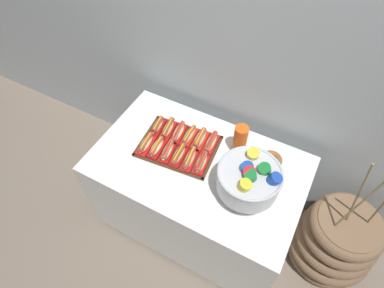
# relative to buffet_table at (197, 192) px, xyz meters

# --- Properties ---
(ground_plane) EXTENTS (10.00, 10.00, 0.00)m
(ground_plane) POSITION_rel_buffet_table_xyz_m (0.00, 0.00, -0.39)
(ground_plane) COLOR #7A6B5B
(back_wall) EXTENTS (6.00, 0.10, 2.60)m
(back_wall) POSITION_rel_buffet_table_xyz_m (0.00, 0.54, 0.91)
(back_wall) COLOR #B2BCC1
(back_wall) RESTS_ON ground_plane
(buffet_table) EXTENTS (1.31, 0.80, 0.75)m
(buffet_table) POSITION_rel_buffet_table_xyz_m (0.00, 0.00, 0.00)
(buffet_table) COLOR white
(buffet_table) RESTS_ON ground_plane
(floor_vase) EXTENTS (0.56, 0.56, 1.13)m
(floor_vase) POSITION_rel_buffet_table_xyz_m (0.96, 0.18, -0.13)
(floor_vase) COLOR brown
(floor_vase) RESTS_ON ground_plane
(serving_tray) EXTENTS (0.51, 0.41, 0.01)m
(serving_tray) POSITION_rel_buffet_table_xyz_m (-0.17, 0.05, 0.36)
(serving_tray) COLOR #472B19
(serving_tray) RESTS_ON buffet_table
(hot_dog_0) EXTENTS (0.09, 0.18, 0.06)m
(hot_dog_0) POSITION_rel_buffet_table_xyz_m (-0.35, -0.05, 0.39)
(hot_dog_0) COLOR red
(hot_dog_0) RESTS_ON serving_tray
(hot_dog_1) EXTENTS (0.08, 0.17, 0.06)m
(hot_dog_1) POSITION_rel_buffet_table_xyz_m (-0.27, -0.04, 0.39)
(hot_dog_1) COLOR #B21414
(hot_dog_1) RESTS_ON serving_tray
(hot_dog_2) EXTENTS (0.09, 0.18, 0.06)m
(hot_dog_2) POSITION_rel_buffet_table_xyz_m (-0.20, -0.03, 0.39)
(hot_dog_2) COLOR #B21414
(hot_dog_2) RESTS_ON serving_tray
(hot_dog_3) EXTENTS (0.08, 0.18, 0.06)m
(hot_dog_3) POSITION_rel_buffet_table_xyz_m (-0.12, -0.02, 0.39)
(hot_dog_3) COLOR #B21414
(hot_dog_3) RESTS_ON serving_tray
(hot_dog_4) EXTENTS (0.09, 0.18, 0.06)m
(hot_dog_4) POSITION_rel_buffet_table_xyz_m (-0.05, -0.02, 0.39)
(hot_dog_4) COLOR red
(hot_dog_4) RESTS_ON serving_tray
(hot_dog_5) EXTENTS (0.08, 0.17, 0.06)m
(hot_dog_5) POSITION_rel_buffet_table_xyz_m (0.02, -0.01, 0.39)
(hot_dog_5) COLOR red
(hot_dog_5) RESTS_ON serving_tray
(hot_dog_6) EXTENTS (0.08, 0.16, 0.06)m
(hot_dog_6) POSITION_rel_buffet_table_xyz_m (-0.36, 0.12, 0.39)
(hot_dog_6) COLOR #B21414
(hot_dog_6) RESTS_ON serving_tray
(hot_dog_7) EXTENTS (0.09, 0.18, 0.06)m
(hot_dog_7) POSITION_rel_buffet_table_xyz_m (-0.29, 0.13, 0.39)
(hot_dog_7) COLOR #B21414
(hot_dog_7) RESTS_ON serving_tray
(hot_dog_8) EXTENTS (0.09, 0.19, 0.06)m
(hot_dog_8) POSITION_rel_buffet_table_xyz_m (-0.22, 0.13, 0.39)
(hot_dog_8) COLOR #B21414
(hot_dog_8) RESTS_ON serving_tray
(hot_dog_9) EXTENTS (0.07, 0.17, 0.06)m
(hot_dog_9) POSITION_rel_buffet_table_xyz_m (-0.14, 0.14, 0.39)
(hot_dog_9) COLOR red
(hot_dog_9) RESTS_ON serving_tray
(hot_dog_10) EXTENTS (0.08, 0.18, 0.06)m
(hot_dog_10) POSITION_rel_buffet_table_xyz_m (-0.07, 0.15, 0.39)
(hot_dog_10) COLOR red
(hot_dog_10) RESTS_ON serving_tray
(hot_dog_11) EXTENTS (0.08, 0.18, 0.06)m
(hot_dog_11) POSITION_rel_buffet_table_xyz_m (0.01, 0.16, 0.39)
(hot_dog_11) COLOR red
(hot_dog_11) RESTS_ON serving_tray
(punch_bowl) EXTENTS (0.35, 0.35, 0.27)m
(punch_bowl) POSITION_rel_buffet_table_xyz_m (0.34, -0.06, 0.51)
(punch_bowl) COLOR silver
(punch_bowl) RESTS_ON buffet_table
(cup_stack) EXTENTS (0.08, 0.08, 0.22)m
(cup_stack) POSITION_rel_buffet_table_xyz_m (0.18, 0.20, 0.47)
(cup_stack) COLOR #EA5B19
(cup_stack) RESTS_ON buffet_table
(donut) EXTENTS (0.13, 0.13, 0.04)m
(donut) POSITION_rel_buffet_table_xyz_m (0.39, 0.22, 0.38)
(donut) COLOR brown
(donut) RESTS_ON buffet_table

